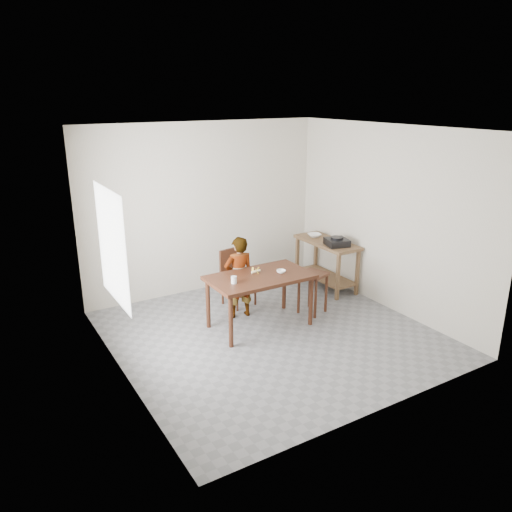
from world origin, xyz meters
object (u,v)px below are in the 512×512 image
dining_table (260,301)px  prep_counter (326,264)px  stool (312,293)px  dining_chair (239,278)px  child (239,277)px

dining_table → prep_counter: size_ratio=1.17×
dining_table → stool: size_ratio=2.26×
prep_counter → dining_chair: (-1.60, 0.10, 0.03)m
dining_table → child: 0.49m
prep_counter → child: (-1.81, -0.27, 0.20)m
dining_table → prep_counter: prep_counter is taller
dining_table → child: size_ratio=1.16×
child → stool: (0.99, -0.44, -0.29)m
dining_table → stool: bearing=-0.7°
prep_counter → stool: prep_counter is taller
child → stool: bearing=163.0°
child → prep_counter: bearing=-164.4°
dining_chair → prep_counter: bearing=-13.8°
prep_counter → dining_table: bearing=-157.9°
dining_chair → child: bearing=-128.8°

